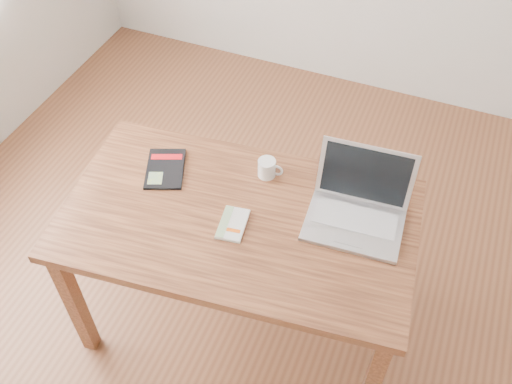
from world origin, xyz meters
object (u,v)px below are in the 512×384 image
at_px(white_guidebook, 233,224).
at_px(black_guidebook, 165,169).
at_px(laptop, 358,207).
at_px(coffee_mug, 267,168).
at_px(desk, 239,231).

height_order(white_guidebook, black_guidebook, white_guidebook).
height_order(laptop, coffee_mug, laptop).
bearing_deg(desk, coffee_mug, 78.52).
distance_m(desk, white_guidebook, 0.11).
height_order(desk, laptop, laptop).
xyz_separation_m(desk, laptop, (0.42, 0.17, 0.14)).
bearing_deg(laptop, coffee_mug, 164.95).
xyz_separation_m(black_guidebook, coffee_mug, (0.41, 0.13, 0.04)).
bearing_deg(black_guidebook, laptop, -18.16).
xyz_separation_m(desk, white_guidebook, (-0.00, -0.05, 0.10)).
relative_size(black_guidebook, laptop, 0.70).
bearing_deg(laptop, black_guidebook, 179.75).
distance_m(white_guidebook, black_guidebook, 0.41).
relative_size(desk, laptop, 3.74).
bearing_deg(white_guidebook, coffee_mug, 76.86).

